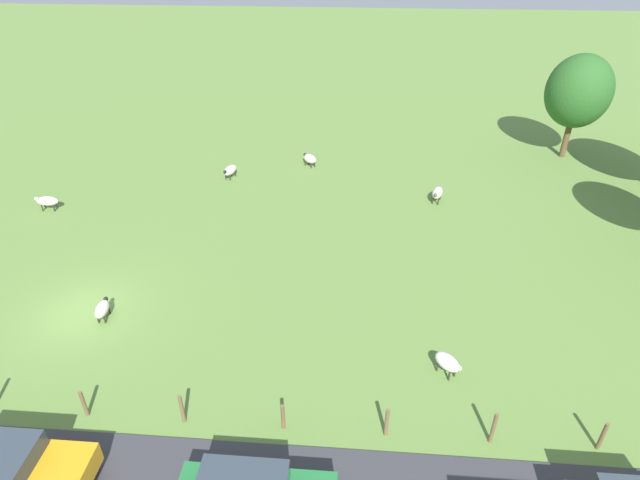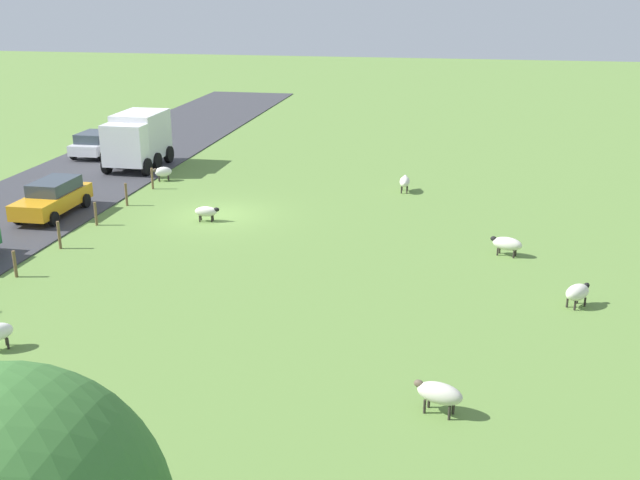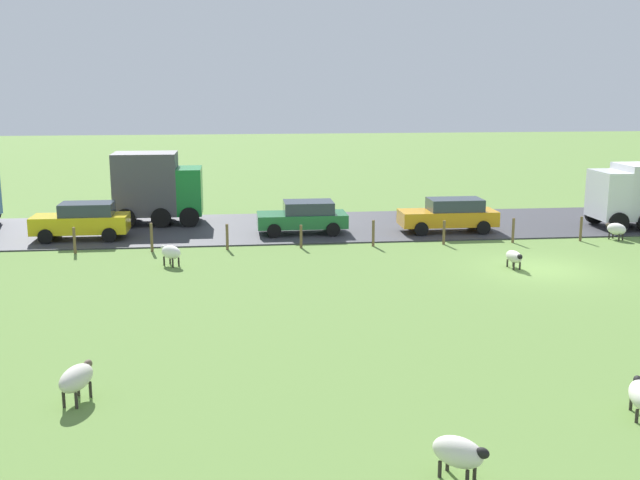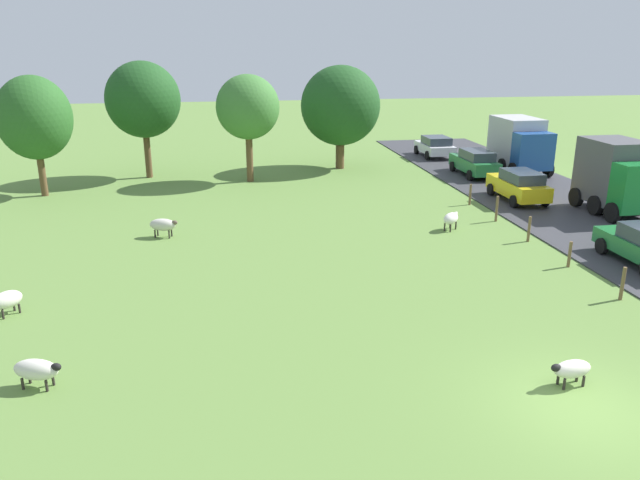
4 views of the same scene
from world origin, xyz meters
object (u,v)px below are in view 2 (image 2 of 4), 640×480
at_px(truck_2, 138,139).
at_px(sheep_0, 163,172).
at_px(sheep_2, 439,393).
at_px(sheep_3, 206,212).
at_px(sheep_4, 507,244).
at_px(car_2, 96,143).
at_px(car_5, 53,197).
at_px(sheep_5, 405,182).
at_px(sheep_6, 578,292).

bearing_deg(truck_2, sheep_0, 134.41).
relative_size(sheep_2, sheep_3, 1.16).
height_order(sheep_4, car_2, car_2).
xyz_separation_m(sheep_0, car_5, (2.46, 7.07, 0.38)).
xyz_separation_m(sheep_0, sheep_4, (-17.75, 8.71, -0.00)).
xyz_separation_m(sheep_4, car_5, (20.20, -1.63, 0.39)).
xyz_separation_m(sheep_0, sheep_5, (-13.04, -0.15, 0.04)).
bearing_deg(car_5, sheep_6, 164.29).
bearing_deg(sheep_0, car_5, 70.84).
bearing_deg(sheep_0, sheep_6, 146.05).
distance_m(sheep_4, sheep_5, 10.03).
distance_m(sheep_0, truck_2, 3.71).
relative_size(sheep_0, sheep_2, 0.81).
bearing_deg(sheep_3, truck_2, -51.74).
bearing_deg(truck_2, sheep_4, 150.98).
height_order(sheep_5, sheep_6, sheep_5).
relative_size(sheep_0, sheep_4, 0.82).
distance_m(sheep_0, car_2, 8.04).
height_order(sheep_2, sheep_5, sheep_2).
height_order(sheep_4, sheep_6, sheep_6).
distance_m(sheep_3, car_5, 7.20).
bearing_deg(truck_2, sheep_6, 144.57).
distance_m(sheep_4, sheep_6, 5.07).
relative_size(sheep_2, truck_2, 0.29).
distance_m(sheep_3, sheep_4, 13.20).
bearing_deg(sheep_4, sheep_3, -9.24).
xyz_separation_m(sheep_6, car_2, (26.12, -18.30, 0.33)).
bearing_deg(sheep_0, sheep_2, 126.87).
bearing_deg(sheep_2, sheep_6, -119.57).
xyz_separation_m(sheep_0, sheep_6, (-19.81, 13.33, 0.02)).
relative_size(truck_2, car_2, 1.13).
bearing_deg(sheep_0, sheep_4, 153.87).
distance_m(sheep_2, sheep_3, 17.88).
relative_size(sheep_0, sheep_6, 0.98).
relative_size(sheep_2, sheep_4, 1.01).
bearing_deg(car_2, sheep_0, 141.79).
bearing_deg(sheep_2, car_2, -49.62).
relative_size(sheep_2, car_2, 0.32).
distance_m(sheep_5, car_5, 17.09).
xyz_separation_m(sheep_4, truck_2, (20.19, -11.20, 1.25)).
relative_size(sheep_5, car_5, 0.28).
height_order(sheep_5, car_5, car_5).
xyz_separation_m(sheep_2, sheep_3, (10.87, -14.19, -0.11)).
bearing_deg(sheep_6, sheep_5, -63.33).
xyz_separation_m(sheep_2, sheep_6, (-4.22, -7.44, -0.05)).
xyz_separation_m(sheep_2, car_5, (18.04, -13.71, 0.32)).
xyz_separation_m(sheep_5, truck_2, (15.48, -2.35, 1.20)).
bearing_deg(truck_2, sheep_2, 127.76).
bearing_deg(truck_2, sheep_3, 128.26).
xyz_separation_m(sheep_5, car_2, (19.35, -4.82, 0.30)).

